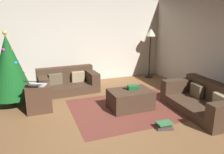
{
  "coord_description": "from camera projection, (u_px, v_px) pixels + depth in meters",
  "views": [
    {
      "loc": [
        -1.18,
        -3.53,
        1.94
      ],
      "look_at": [
        0.4,
        0.6,
        0.75
      ],
      "focal_mm": 34.03,
      "sensor_mm": 36.0,
      "label": 1
    }
  ],
  "objects": [
    {
      "name": "gift_box",
      "position": [
        133.0,
        87.0,
        4.78
      ],
      "size": [
        0.26,
        0.22,
        0.09
      ],
      "primitive_type": "cube",
      "rotation": [
        0.0,
        0.0,
        -0.21
      ],
      "color": "#19662D",
      "rests_on": "ottoman"
    },
    {
      "name": "book_stack",
      "position": [
        164.0,
        125.0,
        3.93
      ],
      "size": [
        0.34,
        0.29,
        0.11
      ],
      "color": "#4C423D",
      "rests_on": "ground_plane"
    },
    {
      "name": "laptop",
      "position": [
        36.0,
        84.0,
        4.46
      ],
      "size": [
        0.48,
        0.5,
        0.17
      ],
      "color": "silver",
      "rests_on": "side_table"
    },
    {
      "name": "couch_right",
      "position": [
        205.0,
        101.0,
        4.6
      ],
      "size": [
        1.08,
        1.86,
        0.63
      ],
      "rotation": [
        0.0,
        0.0,
        1.5
      ],
      "color": "#473323",
      "rests_on": "ground_plane"
    },
    {
      "name": "ottoman",
      "position": [
        130.0,
        99.0,
        4.77
      ],
      "size": [
        0.94,
        0.64,
        0.43
      ],
      "primitive_type": "cube",
      "color": "#473323",
      "rests_on": "ground_plane"
    },
    {
      "name": "area_rug",
      "position": [
        130.0,
        108.0,
        4.83
      ],
      "size": [
        2.6,
        2.0,
        0.01
      ],
      "primitive_type": "cube",
      "color": "brown",
      "rests_on": "ground_plane"
    },
    {
      "name": "christmas_tree",
      "position": [
        9.0,
        67.0,
        4.85
      ],
      "size": [
        0.98,
        0.98,
        1.72
      ],
      "color": "brown",
      "rests_on": "ground_plane"
    },
    {
      "name": "couch_left",
      "position": [
        67.0,
        82.0,
        5.94
      ],
      "size": [
        1.63,
        0.97,
        0.65
      ],
      "rotation": [
        0.0,
        0.0,
        3.21
      ],
      "color": "#473323",
      "rests_on": "ground_plane"
    },
    {
      "name": "side_table",
      "position": [
        39.0,
        98.0,
        4.61
      ],
      "size": [
        0.52,
        0.44,
        0.59
      ],
      "primitive_type": "cube",
      "color": "#4C3323",
      "rests_on": "ground_plane"
    },
    {
      "name": "rear_partition",
      "position": [
        71.0,
        41.0,
        6.59
      ],
      "size": [
        6.4,
        0.12,
        2.6
      ],
      "primitive_type": "cube",
      "color": "silver",
      "rests_on": "ground_plane"
    },
    {
      "name": "tv_remote",
      "position": [
        126.0,
        89.0,
        4.79
      ],
      "size": [
        0.13,
        0.16,
        0.02
      ],
      "primitive_type": "cube",
      "rotation": [
        0.0,
        0.0,
        0.54
      ],
      "color": "black",
      "rests_on": "ottoman"
    },
    {
      "name": "ground_plane",
      "position": [
        104.0,
        124.0,
        4.09
      ],
      "size": [
        6.4,
        6.4,
        0.0
      ],
      "primitive_type": "plane",
      "color": "brown"
    },
    {
      "name": "corner_lamp",
      "position": [
        151.0,
        36.0,
        7.05
      ],
      "size": [
        0.36,
        0.36,
        1.66
      ],
      "color": "black",
      "rests_on": "ground_plane"
    }
  ]
}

